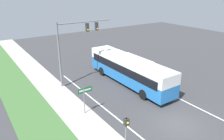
# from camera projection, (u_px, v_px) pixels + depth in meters

# --- Properties ---
(ground_plane) EXTENTS (80.00, 80.00, 0.00)m
(ground_plane) POSITION_uv_depth(u_px,v_px,m) (178.00, 124.00, 17.80)
(ground_plane) COLOR #38383A
(lane_divider_far) EXTENTS (0.14, 30.00, 0.01)m
(lane_divider_far) POSITION_uv_depth(u_px,v_px,m) (204.00, 111.00, 19.69)
(lane_divider_far) COLOR silver
(lane_divider_far) RESTS_ON ground_plane
(bus) EXTENTS (2.68, 12.49, 3.29)m
(bus) POSITION_uv_depth(u_px,v_px,m) (129.00, 69.00, 24.72)
(bus) COLOR #236BB7
(bus) RESTS_ON ground_plane
(signal_gantry) EXTENTS (6.59, 0.41, 7.19)m
(signal_gantry) POSITION_uv_depth(u_px,v_px,m) (75.00, 40.00, 23.58)
(signal_gantry) COLOR slate
(signal_gantry) RESTS_ON ground_plane
(pedestrian_signal) EXTENTS (0.28, 0.34, 3.32)m
(pedestrian_signal) POSITION_uv_depth(u_px,v_px,m) (126.00, 134.00, 13.07)
(pedestrian_signal) COLOR slate
(pedestrian_signal) RESTS_ON ground_plane
(street_sign) EXTENTS (1.33, 0.08, 2.59)m
(street_sign) POSITION_uv_depth(u_px,v_px,m) (85.00, 95.00, 18.59)
(street_sign) COLOR slate
(street_sign) RESTS_ON ground_plane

